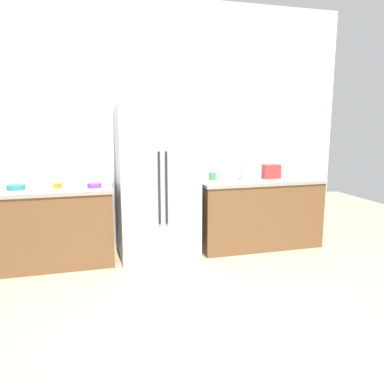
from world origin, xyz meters
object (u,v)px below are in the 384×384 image
cup_a (49,188)px  cup_b (212,176)px  refrigerator (157,184)px  bowl_a (54,185)px  bowl_b (16,187)px  rice_cooker (251,169)px  toaster (270,171)px  bowl_c (94,185)px

cup_a → cup_b: 1.97m
refrigerator → cup_a: size_ratio=25.08×
refrigerator → cup_b: bearing=14.7°
refrigerator → bowl_a: (-1.15, 0.10, 0.01)m
cup_b → bowl_b: size_ratio=0.48×
rice_cooker → cup_b: (-0.46, 0.17, -0.09)m
bowl_b → refrigerator: bearing=-3.3°
toaster → bowl_b: (-3.08, -0.03, -0.06)m
rice_cooker → cup_b: rice_cooker is taller
refrigerator → bowl_b: size_ratio=9.36×
refrigerator → rice_cooker: bearing=1.3°
toaster → bowl_c: (-2.25, -0.13, -0.07)m
rice_cooker → cup_b: bearing=159.6°
bowl_c → bowl_b: bearing=173.4°
refrigerator → bowl_a: bearing=175.3°
cup_b → bowl_b: cup_b is taller
cup_b → bowl_a: cup_b is taller
refrigerator → toaster: bearing=4.6°
cup_a → rice_cooker: bearing=3.9°
toaster → cup_b: 0.78m
bowl_a → bowl_b: same height
toaster → cup_a: toaster is taller
cup_b → refrigerator: bearing=-165.3°
rice_cooker → bowl_c: size_ratio=1.97×
toaster → cup_b: size_ratio=2.48×
cup_a → toaster: bearing=5.5°
bowl_c → bowl_a: bearing=166.9°
bowl_c → cup_a: bearing=-164.0°
refrigerator → toaster: (1.52, 0.12, 0.08)m
rice_cooker → cup_a: rice_cooker is taller
bowl_a → bowl_b: size_ratio=0.82×
refrigerator → bowl_a: refrigerator is taller
cup_b → bowl_a: (-1.90, -0.10, -0.02)m
bowl_a → bowl_c: bearing=-13.1°
cup_a → bowl_b: cup_a is taller
bowl_b → cup_b: bearing=2.6°
rice_cooker → refrigerator: bearing=-178.7°
cup_b → bowl_c: size_ratio=0.60×
bowl_c → cup_b: bearing=7.8°
bowl_b → cup_a: bearing=-32.0°
toaster → rice_cooker: rice_cooker is taller
rice_cooker → bowl_b: (-2.76, 0.06, -0.11)m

